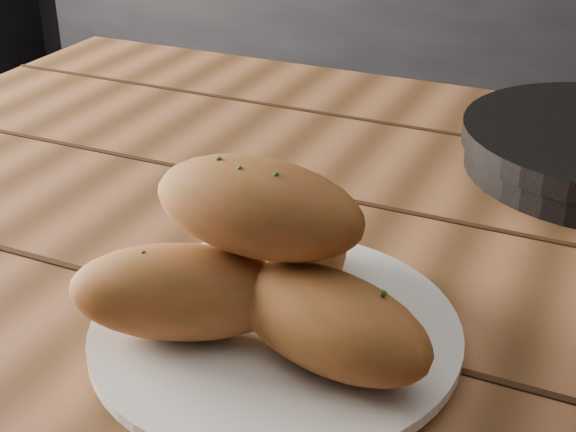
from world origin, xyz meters
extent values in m
cube|color=black|center=(0.00, 1.70, 0.45)|extent=(2.80, 0.60, 0.90)
cube|color=#975E38|center=(0.20, -0.04, 0.73)|extent=(1.41, 0.93, 0.04)
cylinder|color=brown|center=(-0.45, 0.31, 0.35)|extent=(0.07, 0.07, 0.71)
cylinder|color=white|center=(0.09, -0.16, 0.76)|extent=(0.22, 0.22, 0.01)
cylinder|color=white|center=(0.09, -0.16, 0.76)|extent=(0.25, 0.25, 0.01)
ellipsoid|color=#B25B31|center=(0.04, -0.20, 0.80)|extent=(0.16, 0.11, 0.06)
ellipsoid|color=#B25B31|center=(0.14, -0.19, 0.80)|extent=(0.15, 0.10, 0.06)
ellipsoid|color=#B25B31|center=(0.08, -0.11, 0.80)|extent=(0.10, 0.15, 0.06)
ellipsoid|color=#B25B31|center=(0.08, -0.17, 0.86)|extent=(0.14, 0.07, 0.06)
camera|label=1|loc=(0.28, -0.56, 1.08)|focal=50.00mm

